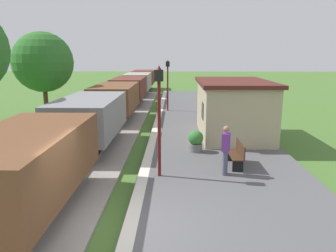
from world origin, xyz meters
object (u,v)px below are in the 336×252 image
lamp_post_near (159,101)px  lamp_post_far (168,76)px  freight_train (123,94)px  bench_near_hut (237,154)px  potted_planter (196,141)px  station_hut (233,108)px  tree_field_left (43,62)px  person_waiting (226,148)px

lamp_post_near → lamp_post_far: same height
freight_train → lamp_post_far: size_ratio=10.59×
freight_train → bench_near_hut: 14.27m
freight_train → bench_near_hut: size_ratio=26.13×
bench_near_hut → potted_planter: size_ratio=1.64×
freight_train → lamp_post_near: 14.38m
station_hut → potted_planter: 3.79m
bench_near_hut → tree_field_left: 14.14m
station_hut → lamp_post_far: 8.28m
station_hut → lamp_post_near: size_ratio=1.57×
station_hut → lamp_post_far: bearing=114.9°
person_waiting → lamp_post_near: bearing=22.2°
bench_near_hut → lamp_post_near: (-2.80, -1.05, 2.08)m
station_hut → lamp_post_far: (-3.45, 7.44, 1.15)m
station_hut → bench_near_hut: station_hut is taller
bench_near_hut → station_hut: bearing=82.5°
station_hut → bench_near_hut: size_ratio=3.87×
tree_field_left → lamp_post_far: bearing=23.8°
station_hut → tree_field_left: (-11.13, 4.05, 2.17)m
bench_near_hut → potted_planter: 2.32m
bench_near_hut → person_waiting: (-0.56, -0.88, 0.46)m
person_waiting → lamp_post_far: lamp_post_far is taller
bench_near_hut → person_waiting: person_waiting is taller
person_waiting → lamp_post_near: lamp_post_near is taller
bench_near_hut → lamp_post_far: lamp_post_far is taller
lamp_post_near → lamp_post_far: (0.00, 13.39, 0.00)m
bench_near_hut → potted_planter: bearing=127.0°
bench_near_hut → person_waiting: bearing=-122.6°
bench_near_hut → lamp_post_far: bearing=102.8°
freight_train → tree_field_left: tree_field_left is taller
freight_train → tree_field_left: 6.31m
freight_train → lamp_post_near: size_ratio=10.59×
bench_near_hut → lamp_post_near: bearing=-159.5°
freight_train → lamp_post_near: (3.35, -13.91, 1.41)m
potted_planter → freight_train: bearing=113.4°
person_waiting → potted_planter: 2.89m
station_hut → freight_train: bearing=130.5°
potted_planter → tree_field_left: bearing=142.0°
bench_near_hut → freight_train: bearing=115.6°
bench_near_hut → person_waiting: 1.14m
freight_train → station_hut: 10.47m
station_hut → lamp_post_near: (-3.45, -5.96, 1.15)m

